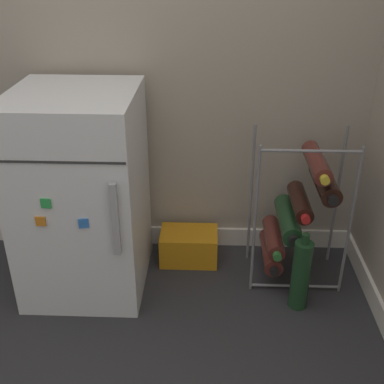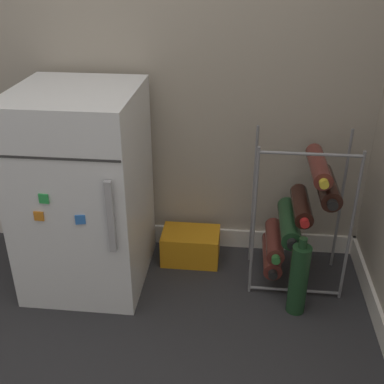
{
  "view_description": "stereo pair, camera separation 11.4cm",
  "coord_description": "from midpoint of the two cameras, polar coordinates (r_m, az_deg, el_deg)",
  "views": [
    {
      "loc": [
        0.16,
        -1.29,
        1.3
      ],
      "look_at": [
        0.09,
        0.42,
        0.41
      ],
      "focal_mm": 45.0,
      "sensor_mm": 36.0,
      "label": 1
    },
    {
      "loc": [
        0.27,
        -1.29,
        1.3
      ],
      "look_at": [
        0.09,
        0.42,
        0.41
      ],
      "focal_mm": 45.0,
      "sensor_mm": 36.0,
      "label": 2
    }
  ],
  "objects": [
    {
      "name": "ground_plane",
      "position": [
        1.85,
        -5.35,
        -17.6
      ],
      "size": [
        14.0,
        14.0,
        0.0
      ],
      "primitive_type": "plane",
      "color": "#28282B"
    },
    {
      "name": "mini_fridge",
      "position": [
        1.98,
        -14.46,
        -0.21
      ],
      "size": [
        0.47,
        0.53,
        0.83
      ],
      "color": "silver",
      "rests_on": "ground_plane"
    },
    {
      "name": "wine_rack",
      "position": [
        2.01,
        10.62,
        -2.18
      ],
      "size": [
        0.38,
        0.32,
        0.65
      ],
      "color": "slate",
      "rests_on": "ground_plane"
    },
    {
      "name": "soda_box",
      "position": [
        2.21,
        -1.86,
        -6.43
      ],
      "size": [
        0.26,
        0.17,
        0.14
      ],
      "color": "orange",
      "rests_on": "ground_plane"
    },
    {
      "name": "loose_bottle_floor",
      "position": [
        1.94,
        11.11,
        -9.6
      ],
      "size": [
        0.07,
        0.07,
        0.34
      ],
      "color": "#19381E",
      "rests_on": "ground_plane"
    }
  ]
}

